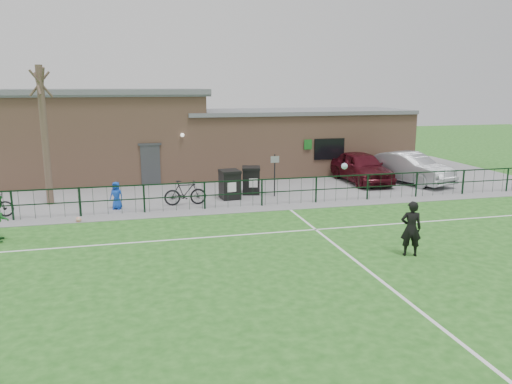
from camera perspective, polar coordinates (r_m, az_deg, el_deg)
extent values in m
plane|color=#205A1A|center=(14.17, 4.89, -9.31)|extent=(90.00, 90.00, 0.00)
cube|color=gray|center=(26.83, -4.34, 1.01)|extent=(34.00, 13.00, 0.02)
cube|color=white|center=(21.36, -1.79, -1.87)|extent=(28.00, 0.10, 0.01)
cube|color=white|center=(17.79, 0.77, -4.74)|extent=(28.00, 0.10, 0.01)
cube|color=white|center=(14.90, 12.29, -8.45)|extent=(0.10, 16.00, 0.01)
cube|color=black|center=(21.41, -1.92, -0.19)|extent=(28.00, 0.10, 1.20)
cylinder|color=#4D3B2F|center=(23.37, -22.99, 5.85)|extent=(0.30, 0.30, 6.00)
cube|color=black|center=(23.01, -3.02, 0.78)|extent=(0.91, 1.01, 1.25)
cube|color=black|center=(24.03, -0.57, 1.25)|extent=(0.99, 1.07, 1.22)
cylinder|color=black|center=(23.39, 2.14, 1.91)|extent=(0.08, 0.08, 2.00)
imported|color=#430C15|center=(27.46, 11.93, 2.81)|extent=(2.03, 4.88, 1.65)
imported|color=#9A9CA2|center=(27.94, 17.09, 2.67)|extent=(3.31, 5.21, 1.62)
imported|color=black|center=(21.95, -8.09, -0.08)|extent=(1.84, 0.54, 1.10)
imported|color=#1342B6|center=(21.83, -15.67, -0.38)|extent=(0.67, 0.57, 1.17)
imported|color=black|center=(16.03, 17.30, -4.01)|extent=(0.73, 0.60, 1.73)
sphere|color=white|center=(17.56, 10.07, 2.92)|extent=(0.22, 0.22, 0.22)
sphere|color=white|center=(20.37, -19.61, -2.98)|extent=(0.21, 0.21, 0.21)
cube|color=tan|center=(29.49, -5.36, 5.43)|extent=(24.00, 5.00, 3.50)
cube|color=tan|center=(29.06, -17.89, 9.45)|extent=(11.52, 5.00, 1.20)
cube|color=#5B5E63|center=(29.04, -17.98, 10.87)|extent=(12.02, 5.40, 0.28)
cube|color=#5B5E63|center=(30.55, 4.53, 9.16)|extent=(13.44, 5.30, 0.22)
cube|color=#383A3D|center=(26.77, -11.96, 3.02)|extent=(1.00, 0.08, 2.10)
cube|color=black|center=(28.78, 8.37, 4.89)|extent=(1.80, 0.08, 1.20)
cube|color=#19661E|center=(28.24, 5.97, 5.42)|extent=(0.45, 0.04, 0.55)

